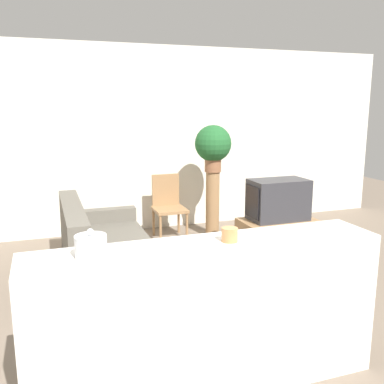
% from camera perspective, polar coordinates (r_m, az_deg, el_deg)
% --- Properties ---
extents(ground_plane, '(14.00, 14.00, 0.00)m').
position_cam_1_polar(ground_plane, '(3.46, -0.32, -20.84)').
color(ground_plane, '#756656').
extents(wall_back, '(9.00, 0.06, 2.70)m').
position_cam_1_polar(wall_back, '(6.28, -10.65, 6.76)').
color(wall_back, silver).
rests_on(wall_back, ground_plane).
extents(couch, '(0.91, 1.69, 0.83)m').
position_cam_1_polar(couch, '(4.77, -11.68, -7.90)').
color(couch, '#605B51').
rests_on(couch, ground_plane).
extents(tv_stand, '(0.92, 0.47, 0.49)m').
position_cam_1_polar(tv_stand, '(5.37, 11.22, -6.11)').
color(tv_stand, '#9E754C').
rests_on(tv_stand, ground_plane).
extents(television, '(0.70, 0.40, 0.49)m').
position_cam_1_polar(television, '(5.24, 11.37, -1.01)').
color(television, '#333338').
rests_on(television, tv_stand).
extents(wooden_chair, '(0.44, 0.44, 0.88)m').
position_cam_1_polar(wooden_chair, '(6.07, -3.20, -1.53)').
color(wooden_chair, '#9E754C').
rests_on(wooden_chair, ground_plane).
extents(plant_stand, '(0.19, 0.19, 0.93)m').
position_cam_1_polar(plant_stand, '(6.08, 2.75, -1.63)').
color(plant_stand, '#9E754C').
rests_on(plant_stand, ground_plane).
extents(potted_plant, '(0.51, 0.51, 0.65)m').
position_cam_1_polar(potted_plant, '(5.95, 2.83, 6.29)').
color(potted_plant, '#8E5B3D').
rests_on(potted_plant, plant_stand).
extents(foreground_counter, '(2.30, 0.44, 1.00)m').
position_cam_1_polar(foreground_counter, '(2.90, 2.20, -16.28)').
color(foreground_counter, white).
rests_on(foreground_counter, ground_plane).
extents(decorative_bowl, '(0.18, 0.18, 0.17)m').
position_cam_1_polar(decorative_bowl, '(2.52, -13.33, -7.03)').
color(decorative_bowl, silver).
rests_on(decorative_bowl, foreground_counter).
extents(candle_jar, '(0.11, 0.11, 0.09)m').
position_cam_1_polar(candle_jar, '(2.74, 5.04, -5.68)').
color(candle_jar, '#C6844C').
rests_on(candle_jar, foreground_counter).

